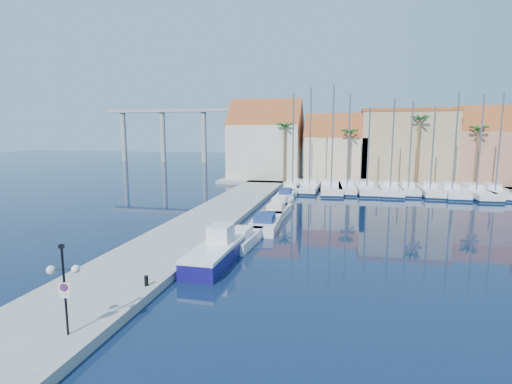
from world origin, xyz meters
TOP-DOWN VIEW (x-y plane):
  - ground at (0.00, 0.00)m, footprint 260.00×260.00m
  - quay_west at (-9.00, 13.50)m, footprint 6.00×77.00m
  - shore_north at (10.00, 48.00)m, footprint 54.00×16.00m
  - lamp_post at (-7.21, -8.25)m, footprint 1.24×0.63m
  - bollard at (-6.60, -2.88)m, footprint 0.22×0.22m
  - fishing_boat at (-4.62, 2.69)m, footprint 2.38×6.73m
  - motorboat_west_0 at (-3.94, 7.36)m, footprint 2.15×5.82m
  - motorboat_west_1 at (-3.30, 12.96)m, footprint 2.67×7.41m
  - motorboat_west_2 at (-3.03, 18.30)m, footprint 2.05×5.72m
  - motorboat_west_3 at (-3.39, 22.27)m, footprint 2.19×6.52m
  - motorboat_west_4 at (-3.76, 28.49)m, footprint 2.38×6.52m
  - motorboat_west_5 at (-3.58, 33.84)m, footprint 2.31×6.67m
  - motorboat_west_6 at (-3.15, 38.16)m, footprint 2.87×7.20m
  - sailboat_0 at (-3.83, 36.00)m, footprint 2.87×9.05m
  - sailboat_1 at (-1.40, 36.30)m, footprint 2.85×10.02m
  - sailboat_2 at (1.66, 35.72)m, footprint 3.58×11.19m
  - sailboat_3 at (3.87, 36.10)m, footprint 2.63×9.15m
  - sailboat_4 at (6.52, 36.33)m, footprint 3.42×10.57m
  - sailboat_5 at (9.68, 36.35)m, footprint 2.98×10.74m
  - sailboat_6 at (12.06, 36.58)m, footprint 2.40×8.75m
  - sailboat_7 at (14.77, 36.08)m, footprint 2.64×9.49m
  - sailboat_8 at (17.50, 36.16)m, footprint 3.08×10.66m
  - sailboat_9 at (20.27, 35.82)m, footprint 3.78×11.11m
  - sailboat_10 at (22.75, 36.19)m, footprint 2.79×8.95m
  - building_0 at (-10.00, 47.00)m, footprint 12.30×9.00m
  - building_1 at (2.00, 47.00)m, footprint 10.30×8.00m
  - building_2 at (13.00, 48.00)m, footprint 14.20×10.20m
  - building_3 at (25.00, 47.00)m, footprint 10.30×8.00m
  - palm_0 at (-6.00, 42.00)m, footprint 2.60×2.60m
  - palm_1 at (4.00, 42.00)m, footprint 2.60×2.60m
  - palm_2 at (14.00, 42.00)m, footprint 2.60×2.60m
  - palm_3 at (22.00, 42.00)m, footprint 2.60×2.60m
  - viaduct at (-39.07, 82.00)m, footprint 48.00×2.20m

SIDE VIEW (x-z plane):
  - ground at x=0.00m, z-range 0.00..0.00m
  - quay_west at x=-9.00m, z-range 0.00..0.50m
  - shore_north at x=10.00m, z-range 0.00..0.50m
  - motorboat_west_1 at x=-3.30m, z-range -0.19..1.21m
  - motorboat_west_2 at x=-3.03m, z-range -0.19..1.21m
  - motorboat_west_3 at x=-3.39m, z-range -0.19..1.21m
  - motorboat_west_5 at x=-3.58m, z-range -0.19..1.21m
  - motorboat_west_0 at x=-3.94m, z-range -0.19..1.21m
  - motorboat_west_4 at x=-3.76m, z-range -0.19..1.21m
  - motorboat_west_6 at x=-3.15m, z-range -0.19..1.21m
  - sailboat_4 at x=6.52m, z-range -5.28..6.42m
  - sailboat_5 at x=9.68m, z-range -5.83..6.99m
  - sailboat_9 at x=20.27m, z-range -6.00..7.16m
  - sailboat_7 at x=14.77m, z-range -5.28..6.44m
  - sailboat_8 at x=17.50m, z-range -6.20..7.37m
  - sailboat_2 at x=1.66m, z-range -6.74..7.94m
  - sailboat_6 at x=12.06m, z-range -5.60..6.81m
  - sailboat_1 at x=-1.40m, z-range -6.66..7.89m
  - sailboat_3 at x=3.87m, z-range -6.16..7.40m
  - sailboat_10 at x=22.75m, z-range -6.01..7.24m
  - sailboat_0 at x=-3.83m, z-range -6.23..7.48m
  - bollard at x=-6.60m, z-range 0.50..1.05m
  - fishing_boat at x=-4.62m, z-range -0.39..1.95m
  - lamp_post at x=-7.21m, z-range 1.09..4.86m
  - building_1 at x=2.00m, z-range -0.20..10.80m
  - building_3 at x=25.00m, z-range -0.14..11.86m
  - building_2 at x=13.00m, z-range 0.51..12.01m
  - building_0 at x=-10.00m, z-range -0.23..13.27m
  - palm_1 at x=4.00m, z-range 3.56..12.71m
  - palm_3 at x=22.00m, z-range 3.78..13.43m
  - palm_0 at x=-6.00m, z-range 4.00..14.15m
  - palm_2 at x=14.00m, z-range 4.44..15.59m
  - viaduct at x=-39.07m, z-range 3.02..17.47m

